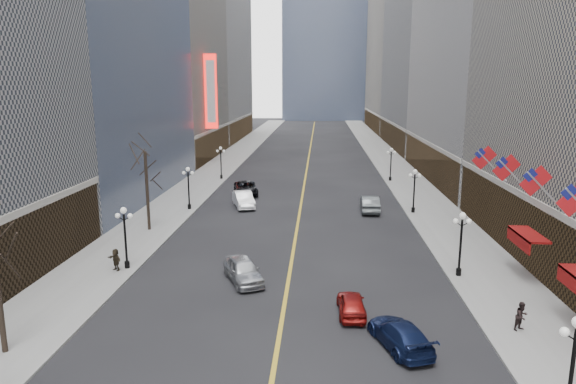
# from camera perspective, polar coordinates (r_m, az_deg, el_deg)

# --- Properties ---
(sidewalk_east) EXTENTS (6.00, 230.00, 0.15)m
(sidewalk_east) POSITION_cam_1_polar(r_m,az_deg,el_deg) (76.54, 12.52, 1.74)
(sidewalk_east) COLOR gray
(sidewalk_east) RESTS_ON ground
(sidewalk_west) EXTENTS (6.00, 230.00, 0.15)m
(sidewalk_west) POSITION_cam_1_polar(r_m,az_deg,el_deg) (77.28, -8.46, 1.99)
(sidewalk_west) COLOR gray
(sidewalk_west) RESTS_ON ground
(lane_line) EXTENTS (0.25, 200.00, 0.02)m
(lane_line) POSITION_cam_1_polar(r_m,az_deg,el_deg) (85.50, 2.17, 3.02)
(lane_line) COLOR gold
(lane_line) RESTS_ON ground
(bldg_east_c) EXTENTS (26.60, 40.60, 48.80)m
(bldg_east_c) POSITION_cam_1_polar(r_m,az_deg,el_deg) (114.43, 18.46, 16.82)
(bldg_east_c) COLOR gray
(bldg_east_c) RESTS_ON ground
(bldg_east_d) EXTENTS (26.60, 46.60, 62.80)m
(bldg_east_d) POSITION_cam_1_polar(r_m,az_deg,el_deg) (156.99, 14.52, 18.11)
(bldg_east_d) COLOR #9F9684
(bldg_east_d) RESTS_ON ground
(bldg_west_c) EXTENTS (26.60, 30.60, 50.80)m
(bldg_west_c) POSITION_cam_1_polar(r_m,az_deg,el_deg) (97.60, -16.41, 18.49)
(bldg_west_c) COLOR #9F9684
(bldg_west_c) RESTS_ON ground
(streetlamp_east_0) EXTENTS (1.26, 0.44, 4.52)m
(streetlamp_east_0) POSITION_cam_1_polar(r_m,az_deg,el_deg) (23.27, 29.12, -15.99)
(streetlamp_east_0) COLOR black
(streetlamp_east_0) RESTS_ON sidewalk_east
(streetlamp_east_1) EXTENTS (1.26, 0.44, 4.52)m
(streetlamp_east_1) POSITION_cam_1_polar(r_m,az_deg,el_deg) (37.25, 18.68, -4.80)
(streetlamp_east_1) COLOR black
(streetlamp_east_1) RESTS_ON sidewalk_east
(streetlamp_east_2) EXTENTS (1.26, 0.44, 4.52)m
(streetlamp_east_2) POSITION_cam_1_polar(r_m,az_deg,el_deg) (54.33, 13.86, 0.62)
(streetlamp_east_2) COLOR black
(streetlamp_east_2) RESTS_ON sidewalk_east
(streetlamp_east_3) EXTENTS (1.26, 0.44, 4.52)m
(streetlamp_east_3) POSITION_cam_1_polar(r_m,az_deg,el_deg) (71.86, 11.37, 3.43)
(streetlamp_east_3) COLOR black
(streetlamp_east_3) RESTS_ON sidewalk_east
(streetlamp_west_1) EXTENTS (1.26, 0.44, 4.52)m
(streetlamp_west_1) POSITION_cam_1_polar(r_m,az_deg,el_deg) (38.53, -17.67, -4.19)
(streetlamp_west_1) COLOR black
(streetlamp_west_1) RESTS_ON sidewalk_west
(streetlamp_west_2) EXTENTS (1.26, 0.44, 4.52)m
(streetlamp_west_2) POSITION_cam_1_polar(r_m,az_deg,el_deg) (55.21, -11.00, 0.93)
(streetlamp_west_2) COLOR black
(streetlamp_west_2) RESTS_ON sidewalk_west
(streetlamp_west_3) EXTENTS (1.26, 0.44, 4.52)m
(streetlamp_west_3) POSITION_cam_1_polar(r_m,az_deg,el_deg) (72.53, -7.47, 3.63)
(streetlamp_west_3) COLOR black
(streetlamp_west_3) RESTS_ON sidewalk_west
(flag_3) EXTENTS (2.87, 0.12, 2.87)m
(flag_3) POSITION_cam_1_polar(r_m,az_deg,el_deg) (34.64, 26.04, 0.85)
(flag_3) COLOR #B2B2B7
(flag_3) RESTS_ON ground
(flag_4) EXTENTS (2.87, 0.12, 2.87)m
(flag_4) POSITION_cam_1_polar(r_m,az_deg,el_deg) (39.24, 23.32, 2.25)
(flag_4) COLOR #B2B2B7
(flag_4) RESTS_ON ground
(flag_5) EXTENTS (2.87, 0.12, 2.87)m
(flag_5) POSITION_cam_1_polar(r_m,az_deg,el_deg) (43.92, 21.17, 3.36)
(flag_5) COLOR #B2B2B7
(flag_5) RESTS_ON ground
(awning_c) EXTENTS (1.40, 4.00, 0.93)m
(awning_c) POSITION_cam_1_polar(r_m,az_deg,el_deg) (38.56, 24.90, -4.46)
(awning_c) COLOR maroon
(awning_c) RESTS_ON ground
(theatre_marquee) EXTENTS (2.00, 0.55, 12.00)m
(theatre_marquee) POSITION_cam_1_polar(r_m,az_deg,el_deg) (86.34, -8.56, 10.97)
(theatre_marquee) COLOR red
(theatre_marquee) RESTS_ON ground
(tree_west_far) EXTENTS (3.60, 3.60, 7.92)m
(tree_west_far) POSITION_cam_1_polar(r_m,az_deg,el_deg) (47.60, -15.54, 3.05)
(tree_west_far) COLOR #2D231C
(tree_west_far) RESTS_ON sidewalk_west
(car_nb_near) EXTENTS (3.74, 5.17, 1.64)m
(car_nb_near) POSITION_cam_1_polar(r_m,az_deg,el_deg) (35.37, -4.99, -8.64)
(car_nb_near) COLOR #A8ABB0
(car_nb_near) RESTS_ON ground
(car_nb_mid) EXTENTS (3.31, 5.49, 1.71)m
(car_nb_mid) POSITION_cam_1_polar(r_m,az_deg,el_deg) (56.27, -4.96, -0.82)
(car_nb_mid) COLOR white
(car_nb_mid) RESTS_ON ground
(car_nb_far) EXTENTS (3.86, 6.20, 1.60)m
(car_nb_far) POSITION_cam_1_polar(r_m,az_deg,el_deg) (62.53, -4.71, 0.42)
(car_nb_far) COLOR black
(car_nb_far) RESTS_ON ground
(car_sb_near) EXTENTS (3.38, 5.15, 1.39)m
(car_sb_near) POSITION_cam_1_polar(r_m,az_deg,el_deg) (27.76, 12.34, -15.19)
(car_sb_near) COLOR #111B41
(car_sb_near) RESTS_ON ground
(car_sb_mid) EXTENTS (1.68, 3.91, 1.32)m
(car_sb_mid) POSITION_cam_1_polar(r_m,az_deg,el_deg) (30.79, 7.06, -12.24)
(car_sb_mid) COLOR maroon
(car_sb_mid) RESTS_ON ground
(car_sb_far) EXTENTS (1.88, 5.24, 1.72)m
(car_sb_far) POSITION_cam_1_polar(r_m,az_deg,el_deg) (54.73, 9.06, -1.28)
(car_sb_far) COLOR #4D5355
(car_sb_far) RESTS_ON ground
(ped_east_walk) EXTENTS (0.89, 0.76, 1.61)m
(ped_east_walk) POSITION_cam_1_polar(r_m,az_deg,el_deg) (31.09, 24.53, -12.44)
(ped_east_walk) COLOR black
(ped_east_walk) RESTS_ON sidewalk_east
(ped_west_far) EXTENTS (1.44, 1.22, 1.59)m
(ped_west_far) POSITION_cam_1_polar(r_m,az_deg,el_deg) (38.88, -18.60, -7.13)
(ped_west_far) COLOR black
(ped_west_far) RESTS_ON sidewalk_west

